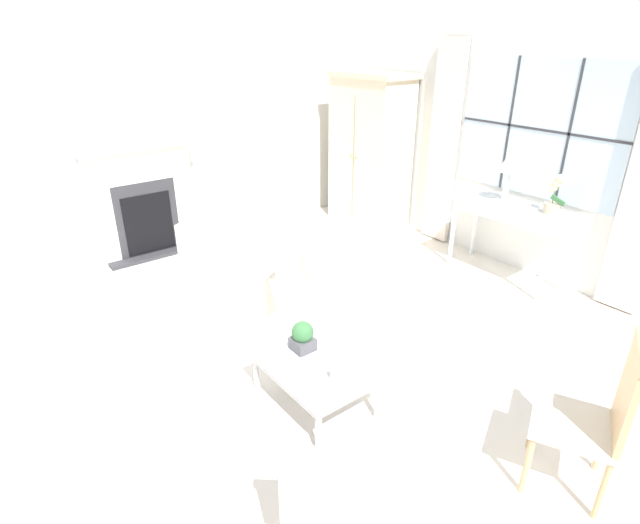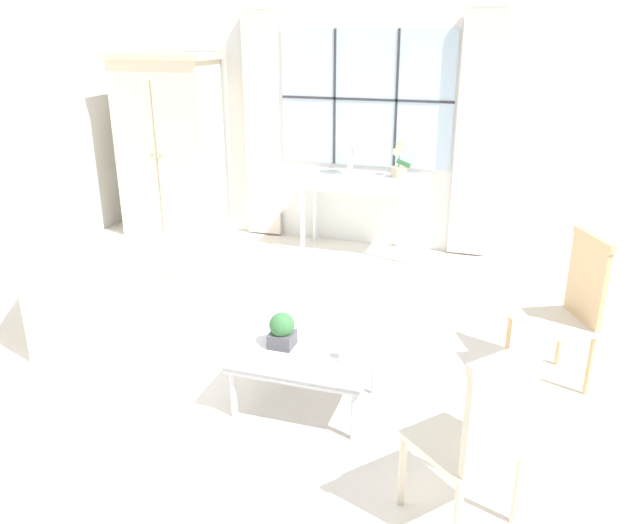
{
  "view_description": "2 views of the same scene",
  "coord_description": "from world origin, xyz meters",
  "px_view_note": "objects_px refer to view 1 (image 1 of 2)",
  "views": [
    {
      "loc": [
        2.7,
        -1.86,
        2.44
      ],
      "look_at": [
        0.07,
        0.17,
        0.89
      ],
      "focal_mm": 28.0,
      "sensor_mm": 36.0,
      "label": 1
    },
    {
      "loc": [
        1.56,
        -3.33,
        2.21
      ],
      "look_at": [
        0.32,
        0.51,
        0.7
      ],
      "focal_mm": 35.0,
      "sensor_mm": 36.0,
      "label": 2
    }
  ],
  "objects_px": {
    "armoire": "(370,151)",
    "potted_orchid": "(554,198)",
    "accent_chair_wooden": "(330,508)",
    "table_lamp": "(510,165)",
    "coffee_table": "(314,366)",
    "potted_plant_small": "(303,336)",
    "pillar_candle": "(335,375)",
    "side_chair_wooden": "(600,412)",
    "armchair_upholstered": "(245,265)",
    "console_table": "(511,213)",
    "fireplace": "(141,192)"
  },
  "relations": [
    {
      "from": "console_table",
      "to": "table_lamp",
      "type": "distance_m",
      "value": 0.49
    },
    {
      "from": "console_table",
      "to": "pillar_candle",
      "type": "xyz_separation_m",
      "value": [
        0.66,
        -2.89,
        -0.3
      ]
    },
    {
      "from": "armoire",
      "to": "potted_orchid",
      "type": "bearing_deg",
      "value": 1.59
    },
    {
      "from": "pillar_candle",
      "to": "table_lamp",
      "type": "bearing_deg",
      "value": 104.82
    },
    {
      "from": "coffee_table",
      "to": "potted_plant_small",
      "type": "relative_size",
      "value": 3.82
    },
    {
      "from": "armoire",
      "to": "table_lamp",
      "type": "xyz_separation_m",
      "value": [
        2.04,
        0.02,
        0.21
      ]
    },
    {
      "from": "pillar_candle",
      "to": "armoire",
      "type": "bearing_deg",
      "value": 134.38
    },
    {
      "from": "fireplace",
      "to": "console_table",
      "type": "height_order",
      "value": "fireplace"
    },
    {
      "from": "fireplace",
      "to": "table_lamp",
      "type": "bearing_deg",
      "value": 44.77
    },
    {
      "from": "potted_orchid",
      "to": "accent_chair_wooden",
      "type": "xyz_separation_m",
      "value": [
        1.1,
        -3.64,
        -0.43
      ]
    },
    {
      "from": "side_chair_wooden",
      "to": "accent_chair_wooden",
      "type": "xyz_separation_m",
      "value": [
        -0.44,
        -1.53,
        -0.02
      ]
    },
    {
      "from": "potted_orchid",
      "to": "table_lamp",
      "type": "bearing_deg",
      "value": -174.56
    },
    {
      "from": "fireplace",
      "to": "accent_chair_wooden",
      "type": "xyz_separation_m",
      "value": [
        4.43,
        -0.78,
        -0.22
      ]
    },
    {
      "from": "potted_orchid",
      "to": "pillar_candle",
      "type": "bearing_deg",
      "value": -84.67
    },
    {
      "from": "fireplace",
      "to": "side_chair_wooden",
      "type": "distance_m",
      "value": 4.93
    },
    {
      "from": "potted_orchid",
      "to": "fireplace",
      "type": "bearing_deg",
      "value": -139.31
    },
    {
      "from": "potted_orchid",
      "to": "pillar_candle",
      "type": "distance_m",
      "value": 3.0
    },
    {
      "from": "table_lamp",
      "to": "coffee_table",
      "type": "height_order",
      "value": "table_lamp"
    },
    {
      "from": "pillar_candle",
      "to": "coffee_table",
      "type": "bearing_deg",
      "value": 174.52
    },
    {
      "from": "fireplace",
      "to": "table_lamp",
      "type": "distance_m",
      "value": 4.03
    },
    {
      "from": "fireplace",
      "to": "potted_plant_small",
      "type": "height_order",
      "value": "fireplace"
    },
    {
      "from": "coffee_table",
      "to": "pillar_candle",
      "type": "xyz_separation_m",
      "value": [
        0.25,
        -0.02,
        0.09
      ]
    },
    {
      "from": "side_chair_wooden",
      "to": "pillar_candle",
      "type": "distance_m",
      "value": 1.51
    },
    {
      "from": "table_lamp",
      "to": "accent_chair_wooden",
      "type": "bearing_deg",
      "value": -66.15
    },
    {
      "from": "table_lamp",
      "to": "potted_orchid",
      "type": "relative_size",
      "value": 1.3
    },
    {
      "from": "console_table",
      "to": "pillar_candle",
      "type": "bearing_deg",
      "value": -77.13
    },
    {
      "from": "console_table",
      "to": "side_chair_wooden",
      "type": "distance_m",
      "value": 2.83
    },
    {
      "from": "armchair_upholstered",
      "to": "side_chair_wooden",
      "type": "distance_m",
      "value": 3.39
    },
    {
      "from": "accent_chair_wooden",
      "to": "potted_plant_small",
      "type": "distance_m",
      "value": 1.44
    },
    {
      "from": "table_lamp",
      "to": "side_chair_wooden",
      "type": "height_order",
      "value": "table_lamp"
    },
    {
      "from": "coffee_table",
      "to": "potted_plant_small",
      "type": "height_order",
      "value": "potted_plant_small"
    },
    {
      "from": "armchair_upholstered",
      "to": "console_table",
      "type": "bearing_deg",
      "value": 58.57
    },
    {
      "from": "armoire",
      "to": "pillar_candle",
      "type": "height_order",
      "value": "armoire"
    },
    {
      "from": "console_table",
      "to": "armoire",
      "type": "bearing_deg",
      "value": -179.41
    },
    {
      "from": "potted_orchid",
      "to": "armchair_upholstered",
      "type": "bearing_deg",
      "value": -127.21
    },
    {
      "from": "potted_plant_small",
      "to": "armchair_upholstered",
      "type": "bearing_deg",
      "value": 163.73
    },
    {
      "from": "armchair_upholstered",
      "to": "side_chair_wooden",
      "type": "bearing_deg",
      "value": 4.92
    },
    {
      "from": "console_table",
      "to": "side_chair_wooden",
      "type": "bearing_deg",
      "value": -47.07
    },
    {
      "from": "table_lamp",
      "to": "side_chair_wooden",
      "type": "distance_m",
      "value": 2.97
    },
    {
      "from": "console_table",
      "to": "coffee_table",
      "type": "bearing_deg",
      "value": -81.85
    },
    {
      "from": "side_chair_wooden",
      "to": "coffee_table",
      "type": "bearing_deg",
      "value": -152.15
    },
    {
      "from": "table_lamp",
      "to": "pillar_candle",
      "type": "relative_size",
      "value": 4.58
    },
    {
      "from": "fireplace",
      "to": "armchair_upholstered",
      "type": "distance_m",
      "value": 1.65
    },
    {
      "from": "potted_plant_small",
      "to": "pillar_candle",
      "type": "distance_m",
      "value": 0.42
    },
    {
      "from": "table_lamp",
      "to": "coffee_table",
      "type": "bearing_deg",
      "value": -79.82
    },
    {
      "from": "side_chair_wooden",
      "to": "accent_chair_wooden",
      "type": "distance_m",
      "value": 1.59
    },
    {
      "from": "armoire",
      "to": "accent_chair_wooden",
      "type": "distance_m",
      "value": 5.11
    },
    {
      "from": "fireplace",
      "to": "pillar_candle",
      "type": "height_order",
      "value": "fireplace"
    },
    {
      "from": "fireplace",
      "to": "pillar_candle",
      "type": "xyz_separation_m",
      "value": [
        3.61,
        -0.07,
        -0.33
      ]
    },
    {
      "from": "side_chair_wooden",
      "to": "accent_chair_wooden",
      "type": "height_order",
      "value": "side_chair_wooden"
    }
  ]
}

